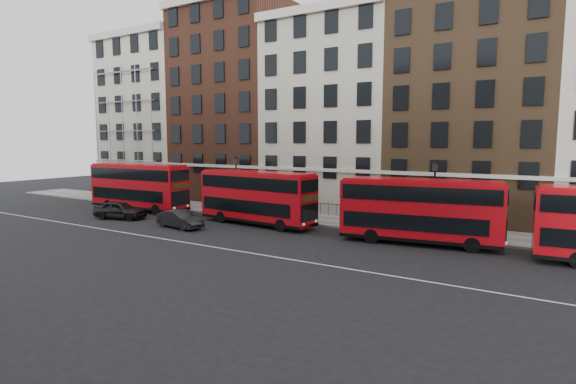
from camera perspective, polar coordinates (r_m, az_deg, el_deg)
The scene contains 13 objects.
ground at distance 31.63m, azimuth -7.90°, elevation -6.08°, with size 120.00×120.00×0.00m, color black.
pavement at distance 40.12m, azimuth 1.68°, elevation -3.21°, with size 80.00×5.00×0.15m, color slate.
kerb at distance 38.00m, azimuth -0.21°, elevation -3.75°, with size 80.00×0.30×0.16m, color gray.
road_centre_line at distance 30.16m, azimuth -10.33°, elevation -6.74°, with size 70.00×0.12×0.01m, color white.
building_terrace at distance 46.33m, azimuth 6.02°, elevation 10.68°, with size 64.00×11.95×22.00m.
bus_a at distance 46.39m, azimuth -18.45°, elevation 0.76°, with size 11.02×2.97×4.60m.
bus_b at distance 36.73m, azimuth -4.04°, elevation -0.54°, with size 10.62×3.42×4.39m.
bus_c at distance 31.01m, azimuth 16.32°, elevation -2.15°, with size 10.59×3.80×4.35m.
car_rear at distance 42.25m, azimuth -20.54°, elevation -2.15°, with size 1.87×4.66×1.59m, color black.
car_front at distance 36.53m, azimuth -13.57°, elevation -3.36°, with size 1.49×4.28×1.41m, color black.
lamp_post_left at distance 41.54m, azimuth -6.60°, elevation 1.26°, with size 0.44×0.44×5.33m.
lamp_post_right at distance 33.77m, azimuth 18.07°, elevation -0.24°, with size 0.44×0.44×5.33m.
iron_railings at distance 41.92m, azimuth 3.18°, elevation -2.00°, with size 6.60×0.06×1.00m, color black, non-canonical shape.
Camera 1 is at (19.68, -23.78, 6.90)m, focal length 28.00 mm.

